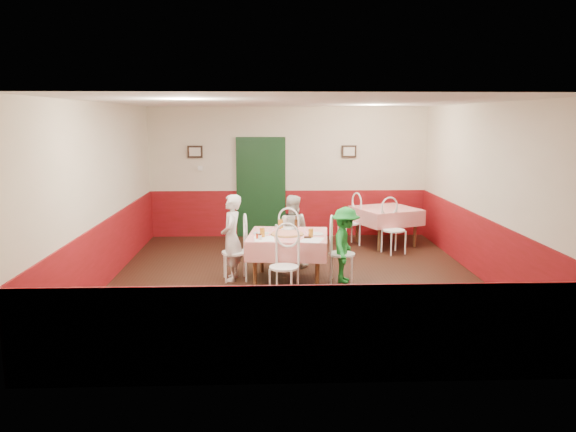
{
  "coord_description": "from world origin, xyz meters",
  "views": [
    {
      "loc": [
        -0.47,
        -8.62,
        2.57
      ],
      "look_at": [
        -0.14,
        0.02,
        1.05
      ],
      "focal_mm": 35.0,
      "sensor_mm": 36.0,
      "label": 1
    }
  ],
  "objects_px": {
    "chair_second_a": "(349,223)",
    "wallet": "(308,237)",
    "main_table": "(288,258)",
    "chair_near": "(284,267)",
    "pizza": "(287,234)",
    "glass_a": "(262,233)",
    "glass_c": "(281,224)",
    "diner_right": "(345,245)",
    "beer_bottle": "(296,223)",
    "chair_right": "(342,254)",
    "diner_left": "(232,238)",
    "chair_second_b": "(394,230)",
    "chair_far": "(291,242)",
    "diner_far": "(292,231)",
    "glass_b": "(311,233)",
    "second_table": "(386,227)",
    "chair_left": "(235,252)"
  },
  "relations": [
    {
      "from": "pizza",
      "to": "glass_a",
      "type": "xyz_separation_m",
      "value": [
        -0.39,
        -0.15,
        0.05
      ]
    },
    {
      "from": "chair_right",
      "to": "diner_right",
      "type": "xyz_separation_m",
      "value": [
        0.05,
        -0.01,
        0.15
      ]
    },
    {
      "from": "second_table",
      "to": "chair_second_a",
      "type": "xyz_separation_m",
      "value": [
        -0.75,
        0.0,
        0.08
      ]
    },
    {
      "from": "diner_left",
      "to": "diner_right",
      "type": "bearing_deg",
      "value": 88.51
    },
    {
      "from": "glass_c",
      "to": "chair_left",
      "type": "bearing_deg",
      "value": -154.62
    },
    {
      "from": "chair_near",
      "to": "glass_c",
      "type": "bearing_deg",
      "value": 110.25
    },
    {
      "from": "chair_second_b",
      "to": "wallet",
      "type": "height_order",
      "value": "chair_second_b"
    },
    {
      "from": "chair_far",
      "to": "beer_bottle",
      "type": "xyz_separation_m",
      "value": [
        0.06,
        -0.48,
        0.41
      ]
    },
    {
      "from": "chair_second_a",
      "to": "wallet",
      "type": "xyz_separation_m",
      "value": [
        -1.05,
        -2.81,
        0.32
      ]
    },
    {
      "from": "chair_right",
      "to": "diner_left",
      "type": "relative_size",
      "value": 0.65
    },
    {
      "from": "second_table",
      "to": "main_table",
      "type": "bearing_deg",
      "value": -129.8
    },
    {
      "from": "beer_bottle",
      "to": "glass_c",
      "type": "bearing_deg",
      "value": 162.99
    },
    {
      "from": "glass_c",
      "to": "diner_far",
      "type": "bearing_deg",
      "value": 66.22
    },
    {
      "from": "chair_second_a",
      "to": "chair_left",
      "type": "bearing_deg",
      "value": -63.74
    },
    {
      "from": "pizza",
      "to": "chair_left",
      "type": "bearing_deg",
      "value": 170.16
    },
    {
      "from": "pizza",
      "to": "wallet",
      "type": "xyz_separation_m",
      "value": [
        0.3,
        -0.25,
        -0.01
      ]
    },
    {
      "from": "chair_second_a",
      "to": "diner_right",
      "type": "xyz_separation_m",
      "value": [
        -0.44,
        -2.6,
        0.15
      ]
    },
    {
      "from": "chair_second_b",
      "to": "diner_left",
      "type": "distance_m",
      "value": 3.42
    },
    {
      "from": "glass_c",
      "to": "diner_right",
      "type": "relative_size",
      "value": 0.12
    },
    {
      "from": "chair_far",
      "to": "diner_far",
      "type": "distance_m",
      "value": 0.19
    },
    {
      "from": "main_table",
      "to": "diner_far",
      "type": "relative_size",
      "value": 0.97
    },
    {
      "from": "second_table",
      "to": "diner_far",
      "type": "bearing_deg",
      "value": -141.06
    },
    {
      "from": "main_table",
      "to": "chair_second_a",
      "type": "height_order",
      "value": "chair_second_a"
    },
    {
      "from": "main_table",
      "to": "glass_c",
      "type": "bearing_deg",
      "value": 103.47
    },
    {
      "from": "chair_far",
      "to": "chair_second_a",
      "type": "bearing_deg",
      "value": -108.0
    },
    {
      "from": "second_table",
      "to": "chair_right",
      "type": "height_order",
      "value": "chair_right"
    },
    {
      "from": "chair_left",
      "to": "glass_a",
      "type": "xyz_separation_m",
      "value": [
        0.44,
        -0.3,
        0.38
      ]
    },
    {
      "from": "chair_second_a",
      "to": "pizza",
      "type": "relative_size",
      "value": 1.81
    },
    {
      "from": "glass_a",
      "to": "glass_b",
      "type": "height_order",
      "value": "glass_a"
    },
    {
      "from": "beer_bottle",
      "to": "wallet",
      "type": "relative_size",
      "value": 1.83
    },
    {
      "from": "chair_left",
      "to": "pizza",
      "type": "xyz_separation_m",
      "value": [
        0.83,
        -0.14,
        0.33
      ]
    },
    {
      "from": "chair_near",
      "to": "diner_left",
      "type": "bearing_deg",
      "value": 150.12
    },
    {
      "from": "main_table",
      "to": "diner_left",
      "type": "relative_size",
      "value": 0.88
    },
    {
      "from": "main_table",
      "to": "second_table",
      "type": "bearing_deg",
      "value": 50.2
    },
    {
      "from": "chair_left",
      "to": "second_table",
      "type": "bearing_deg",
      "value": 121.39
    },
    {
      "from": "wallet",
      "to": "diner_right",
      "type": "bearing_deg",
      "value": 24.78
    },
    {
      "from": "glass_c",
      "to": "wallet",
      "type": "bearing_deg",
      "value": -61.97
    },
    {
      "from": "chair_right",
      "to": "chair_second_b",
      "type": "relative_size",
      "value": 1.0
    },
    {
      "from": "glass_b",
      "to": "main_table",
      "type": "bearing_deg",
      "value": 143.43
    },
    {
      "from": "chair_far",
      "to": "wallet",
      "type": "distance_m",
      "value": 1.21
    },
    {
      "from": "main_table",
      "to": "chair_near",
      "type": "relative_size",
      "value": 1.36
    },
    {
      "from": "main_table",
      "to": "glass_c",
      "type": "xyz_separation_m",
      "value": [
        -0.11,
        0.44,
        0.46
      ]
    },
    {
      "from": "second_table",
      "to": "chair_left",
      "type": "xyz_separation_m",
      "value": [
        -2.93,
        -2.42,
        0.08
      ]
    },
    {
      "from": "chair_second_b",
      "to": "chair_far",
      "type": "bearing_deg",
      "value": -177.14
    },
    {
      "from": "chair_second_b",
      "to": "glass_a",
      "type": "height_order",
      "value": "same"
    },
    {
      "from": "glass_c",
      "to": "wallet",
      "type": "height_order",
      "value": "glass_c"
    },
    {
      "from": "diner_left",
      "to": "chair_second_b",
      "type": "bearing_deg",
      "value": 123.66
    },
    {
      "from": "main_table",
      "to": "chair_near",
      "type": "height_order",
      "value": "chair_near"
    },
    {
      "from": "chair_near",
      "to": "glass_a",
      "type": "distance_m",
      "value": 0.81
    },
    {
      "from": "chair_far",
      "to": "diner_far",
      "type": "bearing_deg",
      "value": -77.11
    }
  ]
}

